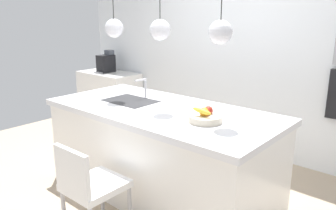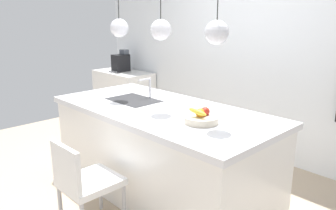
{
  "view_description": "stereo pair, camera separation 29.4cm",
  "coord_description": "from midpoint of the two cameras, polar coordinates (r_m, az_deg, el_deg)",
  "views": [
    {
      "loc": [
        2.19,
        -2.41,
        1.84
      ],
      "look_at": [
        0.1,
        0.0,
        0.98
      ],
      "focal_mm": 35.64,
      "sensor_mm": 36.0,
      "label": 1
    },
    {
      "loc": [
        2.4,
        -2.2,
        1.84
      ],
      "look_at": [
        0.1,
        0.0,
        0.98
      ],
      "focal_mm": 35.64,
      "sensor_mm": 36.0,
      "label": 2
    }
  ],
  "objects": [
    {
      "name": "floor",
      "position": [
        3.74,
        -3.52,
        -14.44
      ],
      "size": [
        6.6,
        6.6,
        0.0
      ],
      "primitive_type": "plane",
      "color": "tan",
      "rests_on": "ground"
    },
    {
      "name": "side_counter",
      "position": [
        6.07,
        -11.36,
        1.42
      ],
      "size": [
        1.1,
        0.6,
        0.87
      ],
      "primitive_type": "cube",
      "color": "white",
      "rests_on": "ground"
    },
    {
      "name": "pendant_light_center",
      "position": [
        3.25,
        -4.01,
        12.71
      ],
      "size": [
        0.2,
        0.2,
        0.8
      ],
      "color": "silver"
    },
    {
      "name": "pendant_light_right",
      "position": [
        2.82,
        5.96,
        12.31
      ],
      "size": [
        0.2,
        0.2,
        0.8
      ],
      "color": "silver"
    },
    {
      "name": "pendant_light_left",
      "position": [
        3.76,
        -11.5,
        12.77
      ],
      "size": [
        0.2,
        0.2,
        0.8
      ],
      "color": "silver"
    },
    {
      "name": "chair_near",
      "position": [
        2.96,
        -16.19,
        -12.91
      ],
      "size": [
        0.45,
        0.48,
        0.83
      ],
      "color": "white",
      "rests_on": "ground"
    },
    {
      "name": "kitchen_island",
      "position": [
        3.53,
        -3.64,
        -7.82
      ],
      "size": [
        2.44,
        1.14,
        0.93
      ],
      "color": "white",
      "rests_on": "ground"
    },
    {
      "name": "fruit_bowl",
      "position": [
        2.93,
        3.54,
        -1.98
      ],
      "size": [
        0.3,
        0.3,
        0.15
      ],
      "color": "beige",
      "rests_on": "kitchen_island"
    },
    {
      "name": "coffee_machine",
      "position": [
        6.0,
        -11.95,
        7.03
      ],
      "size": [
        0.2,
        0.35,
        0.38
      ],
      "color": "black",
      "rests_on": "side_counter"
    },
    {
      "name": "faucet",
      "position": [
        3.8,
        -6.38,
        3.38
      ],
      "size": [
        0.02,
        0.17,
        0.22
      ],
      "color": "silver",
      "rests_on": "kitchen_island"
    },
    {
      "name": "sink_basin",
      "position": [
        3.7,
        -8.74,
        0.62
      ],
      "size": [
        0.56,
        0.4,
        0.02
      ],
      "primitive_type": "cube",
      "color": "#2D2D30",
      "rests_on": "kitchen_island"
    },
    {
      "name": "back_wall",
      "position": [
        4.6,
        10.87,
        8.1
      ],
      "size": [
        6.0,
        0.1,
        2.6
      ],
      "primitive_type": "cube",
      "color": "white",
      "rests_on": "ground"
    }
  ]
}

